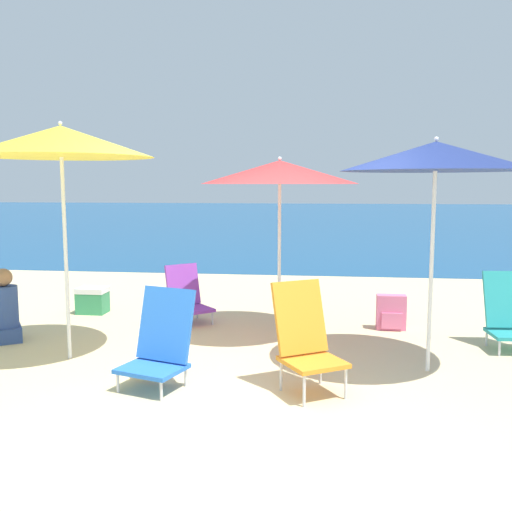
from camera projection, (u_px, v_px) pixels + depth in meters
ground_plane at (254, 393)px, 4.69m from camera, size 60.00×60.00×0.00m
sea_water at (316, 216)px, 30.39m from camera, size 60.00×40.00×0.01m
beach_umbrella_navy at (436, 157)px, 5.00m from camera, size 1.68×1.68×2.12m
beach_umbrella_yellow at (61, 142)px, 5.36m from camera, size 1.73×1.73×2.29m
beach_umbrella_red at (280, 172)px, 6.20m from camera, size 1.72×1.72×2.00m
beach_chair_orange at (305, 337)px, 4.71m from camera, size 0.68×0.71×0.90m
beach_chair_teal at (507, 314)px, 5.94m from camera, size 0.44×0.58×0.79m
beach_chair_purple at (187, 297)px, 7.09m from camera, size 0.68×0.69×0.71m
beach_chair_blue at (160, 342)px, 4.84m from camera, size 0.64×0.65×0.82m
person_seated_near at (5, 311)px, 6.20m from camera, size 0.46×0.47×0.80m
backpack_pink at (391, 313)px, 6.72m from camera, size 0.34×0.20×0.41m
cooler_box at (93, 300)px, 7.57m from camera, size 0.38×0.30×0.35m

